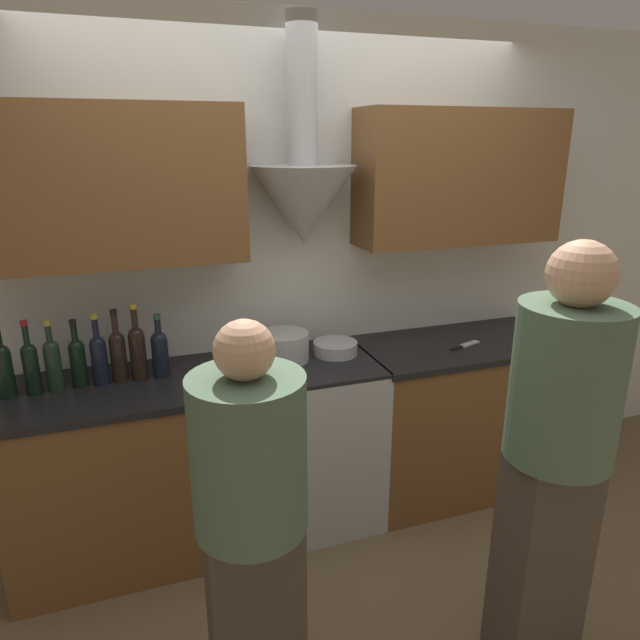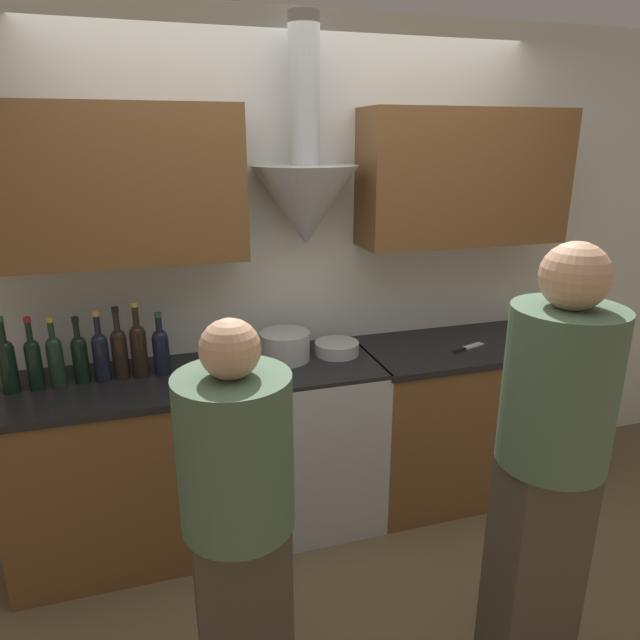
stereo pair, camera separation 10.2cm
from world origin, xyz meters
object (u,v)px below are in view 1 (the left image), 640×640
Objects in this scene: wine_bottle_1 at (31,365)px; orange_fruit at (538,335)px; person_foreground_left at (252,526)px; wine_bottle_3 at (78,360)px; person_foreground_right at (555,457)px; mixing_bowl at (335,348)px; wine_bottle_4 at (99,357)px; stock_pot at (284,347)px; wine_bottle_2 at (53,362)px; wine_bottle_6 at (138,350)px; stove_range at (314,439)px; wine_bottle_0 at (3,367)px; wine_bottle_7 at (160,351)px; wine_bottle_5 at (118,353)px.

wine_bottle_1 is 2.59m from orange_fruit.
person_foreground_left reaches higher than orange_fruit.
person_foreground_right is (1.60, -1.26, -0.10)m from wine_bottle_3.
mixing_bowl is 0.15× the size of person_foreground_left.
wine_bottle_4 is 1.32× the size of stock_pot.
wine_bottle_2 is 0.90× the size of wine_bottle_6.
stock_pot is at bearing 157.56° from stove_range.
stock_pot reaches higher than mixing_bowl.
wine_bottle_7 is at bearing 1.53° from wine_bottle_0.
wine_bottle_4 is at bearing -179.77° from wine_bottle_6.
stove_range is 1.38m from orange_fruit.
wine_bottle_6 is 1.19× the size of wine_bottle_7.
mixing_bowl is at bearing 105.59° from person_foreground_right.
wine_bottle_5 is 1.08m from mixing_bowl.
stock_pot is (-0.14, 0.06, 0.53)m from stove_range.
wine_bottle_6 is 1.18m from person_foreground_left.
wine_bottle_1 reaches higher than wine_bottle_2.
wine_bottle_0 is at bearing -177.62° from wine_bottle_4.
wine_bottle_5 is 0.19m from wine_bottle_7.
stock_pot is 1.41m from person_foreground_right.
orange_fruit is (2.03, -0.20, -0.09)m from wine_bottle_7.
person_foreground_left is (0.84, -1.11, -0.22)m from wine_bottle_0.
wine_bottle_2 is 1.08× the size of wine_bottle_7.
person_foreground_right is at bearing -36.07° from wine_bottle_2.
wine_bottle_1 is 0.98× the size of wine_bottle_5.
wine_bottle_7 is (0.46, 0.01, -0.01)m from wine_bottle_2.
stock_pot is (1.27, 0.02, -0.07)m from wine_bottle_0.
wine_bottle_0 is at bearing 179.97° from wine_bottle_1.
wine_bottle_0 is at bearing 178.46° from stove_range.
wine_bottle_6 is (-0.85, 0.05, 0.60)m from stove_range.
wine_bottle_6 is 1.44× the size of stock_pot.
orange_fruit is (2.58, -0.18, -0.09)m from wine_bottle_1.
wine_bottle_0 is 1.56m from mixing_bowl.
wine_bottle_5 is (-0.94, 0.06, 0.59)m from stove_range.
stove_range is 0.60× the size of person_foreground_left.
wine_bottle_1 is 0.20× the size of person_foreground_right.
wine_bottle_4 is 0.08m from wine_bottle_5.
wine_bottle_7 is 0.90m from mixing_bowl.
wine_bottle_2 reaches higher than orange_fruit.
wine_bottle_1 reaches higher than stock_pot.
stock_pot is at bearing 0.99° from wine_bottle_1.
wine_bottle_3 is at bearing 175.57° from wine_bottle_4.
wine_bottle_0 is at bearing 146.94° from person_foreground_right.
person_foreground_right reaches higher than wine_bottle_6.
stove_range is 1.04m from wine_bottle_6.
stove_range is 2.48× the size of wine_bottle_6.
wine_bottle_1 is at bearing -177.91° from wine_bottle_2.
wine_bottle_5 is at bearing 178.16° from wine_bottle_7.
wine_bottle_6 is 4.49× the size of orange_fruit.
wine_bottle_7 is (0.66, 0.02, -0.01)m from wine_bottle_0.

